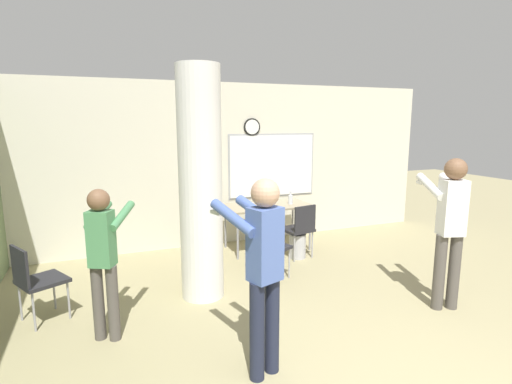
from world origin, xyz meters
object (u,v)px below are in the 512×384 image
Objects in this scene: folding_table at (267,208)px; chair_table_front at (267,242)px; person_watching_back at (103,252)px; person_playing_front at (263,263)px; chair_table_right at (299,227)px; person_playing_side at (450,222)px; bottle_on_table at (291,199)px; chair_by_left_wall at (35,277)px.

folding_table is 1.62× the size of chair_table_front.
person_playing_front is at bearing -42.21° from person_watching_back.
person_playing_side is at bearing -70.42° from chair_table_right.
person_watching_back reaches higher than chair_table_right.
person_watching_back is (-2.99, -1.93, 0.05)m from bottle_on_table.
folding_table is at bearing 115.25° from chair_table_right.
chair_table_right is at bearing 12.43° from chair_by_left_wall.
folding_table is 0.42m from bottle_on_table.
chair_table_front is 1.00× the size of chair_table_right.
chair_table_right is at bearing -100.40° from bottle_on_table.
chair_table_front is 2.32m from person_watching_back.
folding_table is 3.60m from chair_by_left_wall.
person_playing_side is at bearing -69.12° from folding_table.
person_watching_back is (-1.22, 1.10, -0.11)m from person_playing_front.
chair_table_front is at bearing 5.29° from chair_by_left_wall.
person_watching_back is (-3.66, 0.74, -0.13)m from person_playing_side.
chair_by_left_wall is (-2.81, -0.26, 0.00)m from chair_table_front.
person_playing_side is at bearing -75.89° from bottle_on_table.
chair_by_left_wall is 3.68m from chair_table_right.
chair_table_front is 0.57× the size of person_watching_back.
bottle_on_table is (0.38, -0.10, 0.14)m from folding_table.
chair_table_front is (-0.50, -1.15, -0.20)m from folding_table.
chair_table_front is (-0.88, -1.05, -0.34)m from bottle_on_table.
person_playing_front is at bearing -114.34° from chair_table_front.
person_playing_front is (-0.90, -1.98, 0.50)m from chair_table_front.
folding_table is at bearing 110.88° from person_playing_side.
folding_table is at bearing 23.01° from chair_by_left_wall.
bottle_on_table reaches higher than folding_table.
bottle_on_table reaches higher than chair_by_left_wall.
chair_by_left_wall is 1.00× the size of chair_table_right.
bottle_on_table is 3.56m from person_watching_back.
chair_table_front is 0.95m from chair_table_right.
bottle_on_table is at bearing 79.60° from chair_table_right.
chair_by_left_wall is 1.01m from person_watching_back.
person_watching_back is at bearing -142.20° from folding_table.
chair_table_front is at bearing 65.66° from person_playing_front.
folding_table is 0.80× the size of person_playing_side.
chair_table_right is 0.50× the size of person_playing_side.
person_watching_back is (-2.90, -1.41, 0.39)m from chair_table_right.
person_watching_back is at bearing -147.22° from bottle_on_table.
bottle_on_table is 3.52m from person_playing_front.
bottle_on_table is 0.25× the size of chair_table_right.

